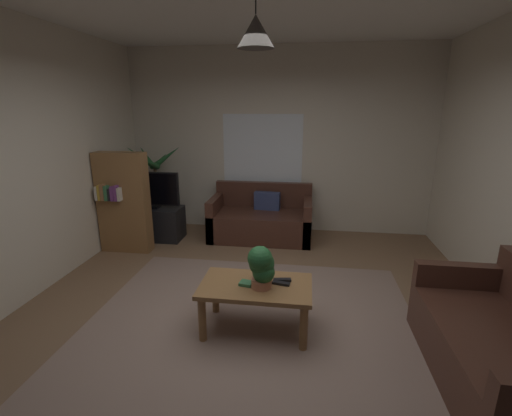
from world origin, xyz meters
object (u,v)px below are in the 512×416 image
object	(u,v)px
couch_under_window	(261,220)
tv_stand	(153,223)
couch_right_side	(504,353)
tv	(150,190)
potted_palm_corner	(156,193)
remote_on_table_1	(282,280)
bookshelf_corner	(123,202)
potted_plant_on_table	(262,266)
pendant_lamp	(256,31)
book_on_table_0	(246,283)
remote_on_table_0	(281,283)
coffee_table	(256,292)

from	to	relation	value
couch_under_window	tv_stand	xyz separation A→B (m)	(-1.65, -0.28, -0.03)
couch_under_window	couch_right_side	world-z (taller)	same
tv	potted_palm_corner	xyz separation A→B (m)	(-0.11, 0.46, -0.17)
remote_on_table_1	bookshelf_corner	size ratio (longest dim) A/B	0.11
potted_plant_on_table	potted_palm_corner	size ratio (longest dim) A/B	0.27
tv_stand	potted_palm_corner	size ratio (longest dim) A/B	0.63
couch_right_side	pendant_lamp	xyz separation A→B (m)	(-1.87, 0.44, 2.25)
book_on_table_0	remote_on_table_0	xyz separation A→B (m)	(0.31, 0.05, -0.00)
remote_on_table_1	potted_plant_on_table	world-z (taller)	potted_plant_on_table
couch_right_side	potted_palm_corner	size ratio (longest dim) A/B	1.09
couch_under_window	remote_on_table_0	distance (m)	2.44
couch_right_side	coffee_table	world-z (taller)	couch_right_side
potted_plant_on_table	coffee_table	bearing A→B (deg)	138.25
coffee_table	bookshelf_corner	distance (m)	2.67
potted_plant_on_table	pendant_lamp	xyz separation A→B (m)	(-0.06, 0.05, 1.86)
coffee_table	remote_on_table_0	xyz separation A→B (m)	(0.22, 0.03, 0.09)
pendant_lamp	couch_right_side	bearing A→B (deg)	-13.32
book_on_table_0	potted_palm_corner	world-z (taller)	potted_palm_corner
bookshelf_corner	pendant_lamp	xyz separation A→B (m)	(2.09, -1.63, 1.82)
tv_stand	potted_palm_corner	distance (m)	0.58
potted_plant_on_table	remote_on_table_1	bearing A→B (deg)	40.31
tv	pendant_lamp	xyz separation A→B (m)	(1.91, -2.11, 1.74)
tv	pendant_lamp	distance (m)	3.34
couch_right_side	potted_plant_on_table	size ratio (longest dim) A/B	4.00
couch_under_window	potted_palm_corner	world-z (taller)	potted_palm_corner
couch_right_side	pendant_lamp	distance (m)	2.96
bookshelf_corner	pendant_lamp	bearing A→B (deg)	-37.87
coffee_table	tv_stand	size ratio (longest dim) A/B	1.11
coffee_table	bookshelf_corner	bearing A→B (deg)	142.13
coffee_table	potted_palm_corner	bearing A→B (deg)	128.15
potted_plant_on_table	book_on_table_0	bearing A→B (deg)	167.85
potted_palm_corner	potted_plant_on_table	bearing A→B (deg)	-51.62
remote_on_table_0	tv	bearing A→B (deg)	-122.81
book_on_table_0	tv	world-z (taller)	tv
remote_on_table_0	pendant_lamp	world-z (taller)	pendant_lamp
couch_right_side	bookshelf_corner	xyz separation A→B (m)	(-3.97, 2.07, 0.43)
tv_stand	bookshelf_corner	xyz separation A→B (m)	(-0.19, -0.51, 0.46)
potted_palm_corner	pendant_lamp	xyz separation A→B (m)	(2.02, -2.57, 1.91)
potted_plant_on_table	bookshelf_corner	xyz separation A→B (m)	(-2.15, 1.68, 0.04)
book_on_table_0	remote_on_table_0	bearing A→B (deg)	9.32
remote_on_table_0	potted_plant_on_table	xyz separation A→B (m)	(-0.17, -0.08, 0.20)
tv_stand	couch_right_side	bearing A→B (deg)	-34.27
bookshelf_corner	pendant_lamp	distance (m)	3.21
coffee_table	remote_on_table_1	xyz separation A→B (m)	(0.23, 0.10, 0.09)
potted_palm_corner	pendant_lamp	size ratio (longest dim) A/B	3.00
tv_stand	book_on_table_0	bearing A→B (deg)	-49.74
coffee_table	couch_under_window	bearing A→B (deg)	96.11
potted_palm_corner	remote_on_table_0	bearing A→B (deg)	-48.56
couch_right_side	potted_plant_on_table	world-z (taller)	potted_plant_on_table
remote_on_table_0	bookshelf_corner	size ratio (longest dim) A/B	0.11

